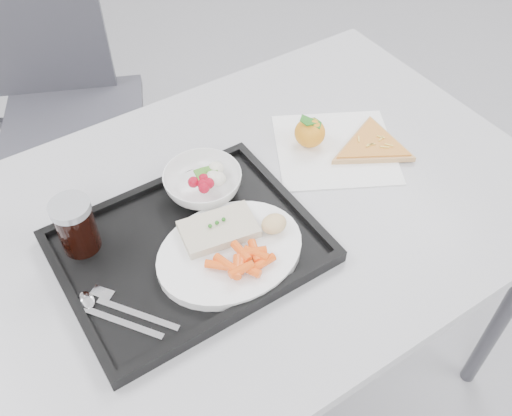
{
  "coord_description": "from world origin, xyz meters",
  "views": [
    {
      "loc": [
        -0.4,
        -0.34,
        1.57
      ],
      "look_at": [
        0.0,
        0.27,
        0.77
      ],
      "focal_mm": 40.0,
      "sensor_mm": 36.0,
      "label": 1
    }
  ],
  "objects": [
    {
      "name": "carrot_pile",
      "position": [
        -0.09,
        0.16,
        0.8
      ],
      "size": [
        0.11,
        0.08,
        0.02
      ],
      "color": "#FA5614",
      "rests_on": "dinner_plate"
    },
    {
      "name": "salad_bowl",
      "position": [
        -0.06,
        0.37,
        0.79
      ],
      "size": [
        0.15,
        0.15,
        0.05
      ],
      "color": "white",
      "rests_on": "tray"
    },
    {
      "name": "cutlery",
      "position": [
        -0.32,
        0.22,
        0.77
      ],
      "size": [
        0.13,
        0.16,
        0.01
      ],
      "color": "silver",
      "rests_on": "tray"
    },
    {
      "name": "dinner_plate",
      "position": [
        -0.1,
        0.21,
        0.77
      ],
      "size": [
        0.27,
        0.27,
        0.02
      ],
      "color": "white",
      "rests_on": "tray"
    },
    {
      "name": "salad_contents",
      "position": [
        -0.04,
        0.37,
        0.8
      ],
      "size": [
        0.08,
        0.06,
        0.03
      ],
      "color": "#A10B1E",
      "rests_on": "salad_bowl"
    },
    {
      "name": "tangerine",
      "position": [
        0.21,
        0.38,
        0.79
      ],
      "size": [
        0.08,
        0.08,
        0.07
      ],
      "color": "orange",
      "rests_on": "napkin"
    },
    {
      "name": "table",
      "position": [
        0.0,
        0.3,
        0.68
      ],
      "size": [
        1.2,
        0.8,
        0.75
      ],
      "color": "#BBBBBD",
      "rests_on": "ground"
    },
    {
      "name": "fish_fillet",
      "position": [
        -0.09,
        0.25,
        0.79
      ],
      "size": [
        0.15,
        0.1,
        0.03
      ],
      "color": "beige",
      "rests_on": "dinner_plate"
    },
    {
      "name": "tray",
      "position": [
        -0.15,
        0.27,
        0.76
      ],
      "size": [
        0.45,
        0.35,
        0.03
      ],
      "color": "black",
      "rests_on": "table"
    },
    {
      "name": "napkin",
      "position": [
        0.25,
        0.34,
        0.75
      ],
      "size": [
        0.33,
        0.33,
        0.0
      ],
      "color": "white",
      "rests_on": "table"
    },
    {
      "name": "bread_roll",
      "position": [
        -0.01,
        0.2,
        0.8
      ],
      "size": [
        0.05,
        0.05,
        0.03
      ],
      "color": "tan",
      "rests_on": "dinner_plate"
    },
    {
      "name": "chair",
      "position": [
        -0.12,
        1.19,
        0.54
      ],
      "size": [
        0.56,
        0.57,
        0.93
      ],
      "color": "#36363D",
      "rests_on": "ground"
    },
    {
      "name": "cola_glass",
      "position": [
        -0.31,
        0.37,
        0.82
      ],
      "size": [
        0.07,
        0.07,
        0.11
      ],
      "color": "black",
      "rests_on": "tray"
    },
    {
      "name": "pizza_slice",
      "position": [
        0.32,
        0.3,
        0.76
      ],
      "size": [
        0.23,
        0.23,
        0.02
      ],
      "color": "#E1A776",
      "rests_on": "napkin"
    }
  ]
}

